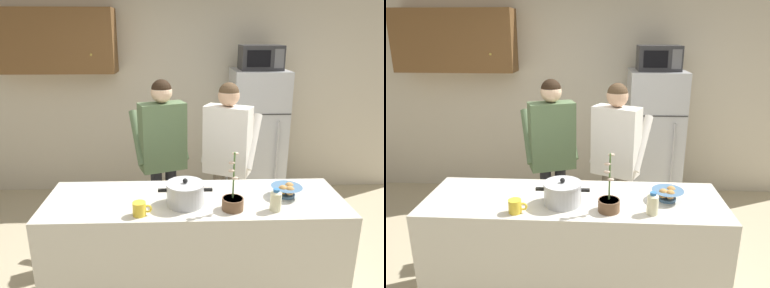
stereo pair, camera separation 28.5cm
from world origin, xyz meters
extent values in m
cube|color=beige|center=(0.00, 2.30, 1.30)|extent=(6.00, 0.12, 2.60)
cube|color=brown|center=(-1.60, 2.07, 1.99)|extent=(1.47, 0.34, 0.75)
sphere|color=gold|center=(-1.12, 1.90, 1.84)|extent=(0.03, 0.03, 0.03)
cube|color=silver|center=(0.00, 0.00, 0.46)|extent=(2.20, 0.68, 0.92)
cube|color=#B7BABF|center=(0.84, 1.85, 0.84)|extent=(0.64, 0.64, 1.67)
cube|color=#333333|center=(0.84, 1.53, 1.20)|extent=(0.63, 0.01, 0.01)
cylinder|color=#B2B2B7|center=(1.02, 1.50, 0.75)|extent=(0.02, 0.02, 0.75)
cube|color=#2D2D30|center=(0.84, 1.83, 1.81)|extent=(0.48, 0.36, 0.28)
cube|color=black|center=(0.78, 1.65, 1.81)|extent=(0.26, 0.01, 0.18)
cube|color=#59595B|center=(1.01, 1.65, 1.81)|extent=(0.11, 0.01, 0.21)
cylinder|color=black|center=(-0.20, 0.90, 0.41)|extent=(0.11, 0.11, 0.82)
cylinder|color=black|center=(-0.34, 0.84, 0.41)|extent=(0.11, 0.11, 0.82)
cube|color=#59724C|center=(-0.27, 0.87, 1.15)|extent=(0.47, 0.33, 0.65)
sphere|color=beige|center=(-0.27, 0.87, 1.57)|extent=(0.20, 0.20, 0.20)
sphere|color=black|center=(-0.27, 0.87, 1.59)|extent=(0.19, 0.19, 0.19)
cylinder|color=#59724C|center=(-0.11, 1.06, 1.13)|extent=(0.21, 0.39, 0.50)
cylinder|color=#59724C|center=(-0.51, 0.91, 1.13)|extent=(0.21, 0.39, 0.50)
cylinder|color=#726656|center=(0.40, 0.74, 0.41)|extent=(0.11, 0.11, 0.81)
cylinder|color=#726656|center=(0.27, 0.80, 0.41)|extent=(0.11, 0.11, 0.81)
cube|color=white|center=(0.34, 0.77, 1.13)|extent=(0.47, 0.37, 0.64)
sphere|color=#D8A884|center=(0.34, 0.77, 1.55)|extent=(0.20, 0.20, 0.20)
sphere|color=#4C3823|center=(0.34, 0.77, 1.58)|extent=(0.19, 0.19, 0.19)
cylinder|color=white|center=(0.58, 0.79, 1.11)|extent=(0.24, 0.38, 0.49)
cylinder|color=white|center=(0.20, 0.97, 1.11)|extent=(0.24, 0.38, 0.49)
cylinder|color=silver|center=(-0.07, -0.09, 0.99)|extent=(0.27, 0.27, 0.15)
cylinder|color=silver|center=(-0.07, -0.09, 1.07)|extent=(0.27, 0.27, 0.02)
sphere|color=black|center=(-0.07, -0.09, 1.10)|extent=(0.04, 0.04, 0.04)
cube|color=black|center=(-0.23, -0.09, 1.03)|extent=(0.06, 0.02, 0.02)
cube|color=black|center=(0.09, -0.09, 1.03)|extent=(0.06, 0.02, 0.02)
cylinder|color=yellow|center=(-0.38, -0.24, 0.97)|extent=(0.09, 0.09, 0.10)
torus|color=yellow|center=(-0.33, -0.24, 0.97)|extent=(0.06, 0.01, 0.06)
cylinder|color=#4C7299|center=(0.69, 0.01, 0.93)|extent=(0.13, 0.13, 0.02)
cone|color=#4C7299|center=(0.69, 0.01, 0.97)|extent=(0.23, 0.23, 0.06)
sphere|color=tan|center=(0.65, -0.01, 0.98)|extent=(0.07, 0.07, 0.07)
sphere|color=tan|center=(0.72, 0.04, 0.98)|extent=(0.07, 0.07, 0.07)
sphere|color=tan|center=(0.70, -0.03, 0.98)|extent=(0.07, 0.07, 0.07)
cylinder|color=beige|center=(0.55, -0.21, 0.99)|extent=(0.08, 0.08, 0.13)
cone|color=beige|center=(0.55, -0.21, 1.06)|extent=(0.08, 0.08, 0.02)
cylinder|color=#3372BF|center=(0.55, -0.21, 1.07)|extent=(0.04, 0.04, 0.02)
cylinder|color=brown|center=(0.26, -0.18, 0.96)|extent=(0.15, 0.15, 0.09)
cylinder|color=#38281E|center=(0.26, -0.18, 1.00)|extent=(0.14, 0.14, 0.01)
cylinder|color=#4C7238|center=(0.26, -0.18, 1.17)|extent=(0.01, 0.03, 0.34)
ellipsoid|color=beige|center=(0.26, -0.19, 1.16)|extent=(0.04, 0.03, 0.02)
ellipsoid|color=beige|center=(0.24, -0.19, 1.21)|extent=(0.04, 0.03, 0.02)
ellipsoid|color=beige|center=(0.24, -0.19, 1.27)|extent=(0.04, 0.03, 0.02)
ellipsoid|color=beige|center=(0.26, -0.17, 1.33)|extent=(0.04, 0.03, 0.02)
camera|label=1|loc=(-0.11, -2.43, 2.11)|focal=33.80mm
camera|label=2|loc=(0.18, -2.43, 2.11)|focal=33.80mm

